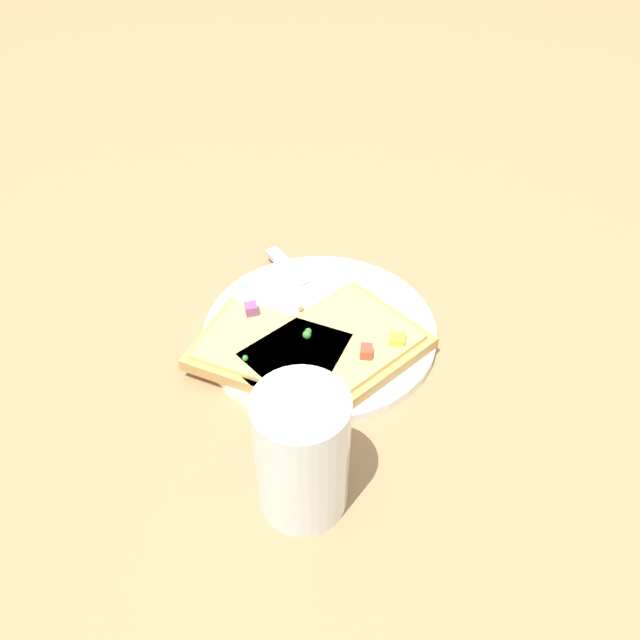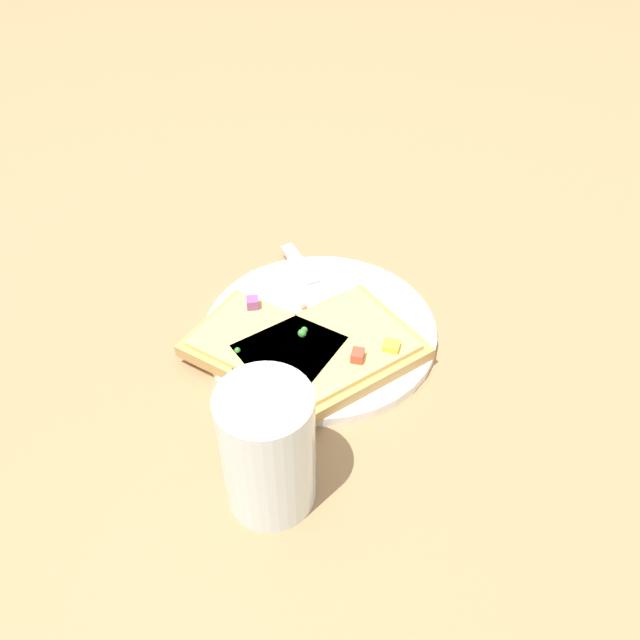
{
  "view_description": "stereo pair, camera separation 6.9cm",
  "coord_description": "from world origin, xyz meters",
  "px_view_note": "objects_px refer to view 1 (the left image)",
  "views": [
    {
      "loc": [
        0.29,
        -0.41,
        0.49
      ],
      "look_at": [
        0.0,
        0.0,
        0.02
      ],
      "focal_mm": 35.0,
      "sensor_mm": 36.0,
      "label": 1
    },
    {
      "loc": [
        0.34,
        -0.37,
        0.49
      ],
      "look_at": [
        0.0,
        0.0,
        0.02
      ],
      "focal_mm": 35.0,
      "sensor_mm": 36.0,
      "label": 2
    }
  ],
  "objects_px": {
    "plate": "(320,330)",
    "pizza_slice_main": "(333,351)",
    "drinking_glass": "(302,454)",
    "knife": "(310,290)",
    "fork": "(291,333)",
    "pizza_slice_corner": "(273,351)"
  },
  "relations": [
    {
      "from": "pizza_slice_corner",
      "to": "drinking_glass",
      "type": "relative_size",
      "value": 1.4
    },
    {
      "from": "knife",
      "to": "drinking_glass",
      "type": "distance_m",
      "value": 0.27
    },
    {
      "from": "pizza_slice_main",
      "to": "drinking_glass",
      "type": "bearing_deg",
      "value": -142.26
    },
    {
      "from": "plate",
      "to": "pizza_slice_corner",
      "type": "relative_size",
      "value": 1.43
    },
    {
      "from": "pizza_slice_corner",
      "to": "pizza_slice_main",
      "type": "bearing_deg",
      "value": -156.91
    },
    {
      "from": "drinking_glass",
      "to": "pizza_slice_corner",
      "type": "bearing_deg",
      "value": 137.76
    },
    {
      "from": "knife",
      "to": "fork",
      "type": "bearing_deg",
      "value": -48.46
    },
    {
      "from": "plate",
      "to": "fork",
      "type": "xyz_separation_m",
      "value": [
        -0.02,
        -0.03,
        0.01
      ]
    },
    {
      "from": "fork",
      "to": "drinking_glass",
      "type": "xyz_separation_m",
      "value": [
        0.13,
        -0.15,
        0.05
      ]
    },
    {
      "from": "pizza_slice_main",
      "to": "pizza_slice_corner",
      "type": "xyz_separation_m",
      "value": [
        -0.05,
        -0.04,
        -0.0
      ]
    },
    {
      "from": "knife",
      "to": "pizza_slice_main",
      "type": "xyz_separation_m",
      "value": [
        0.08,
        -0.07,
        0.01
      ]
    },
    {
      "from": "plate",
      "to": "drinking_glass",
      "type": "height_order",
      "value": "drinking_glass"
    },
    {
      "from": "drinking_glass",
      "to": "plate",
      "type": "bearing_deg",
      "value": 121.23
    },
    {
      "from": "plate",
      "to": "pizza_slice_main",
      "type": "height_order",
      "value": "pizza_slice_main"
    },
    {
      "from": "drinking_glass",
      "to": "fork",
      "type": "bearing_deg",
      "value": 130.37
    },
    {
      "from": "plate",
      "to": "pizza_slice_main",
      "type": "distance_m",
      "value": 0.05
    },
    {
      "from": "drinking_glass",
      "to": "pizza_slice_main",
      "type": "bearing_deg",
      "value": 115.18
    },
    {
      "from": "fork",
      "to": "plate",
      "type": "bearing_deg",
      "value": 78.4
    },
    {
      "from": "fork",
      "to": "drinking_glass",
      "type": "height_order",
      "value": "drinking_glass"
    },
    {
      "from": "fork",
      "to": "pizza_slice_corner",
      "type": "height_order",
      "value": "pizza_slice_corner"
    },
    {
      "from": "plate",
      "to": "pizza_slice_main",
      "type": "relative_size",
      "value": 1.22
    },
    {
      "from": "fork",
      "to": "knife",
      "type": "relative_size",
      "value": 0.91
    }
  ]
}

